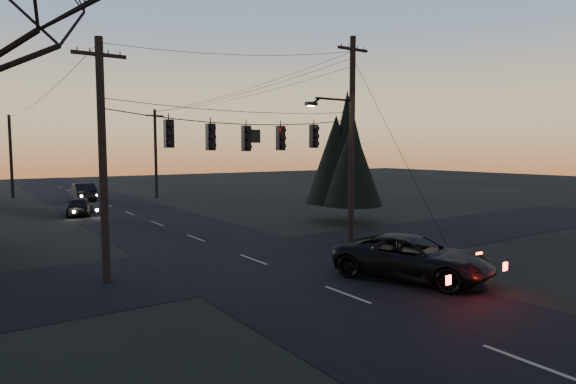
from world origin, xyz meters
TOP-DOWN VIEW (x-y plane):
  - ground_plane at (0.00, 0.00)m, footprint 160.00×160.00m
  - main_road at (0.00, 20.00)m, footprint 8.00×120.00m
  - cross_road at (0.00, 10.00)m, footprint 60.00×7.00m
  - utility_pole_right at (5.50, 10.00)m, footprint 5.00×0.30m
  - utility_pole_left at (-6.00, 10.00)m, footprint 1.80×0.30m
  - utility_pole_far_r at (5.50, 38.00)m, footprint 1.80×0.30m
  - utility_pole_far_l at (-6.00, 46.00)m, footprint 0.30×0.30m
  - span_signal_assembly at (-0.24, 10.00)m, footprint 11.50×0.44m
  - evergreen_right at (10.51, 15.63)m, footprint 4.04×4.04m
  - suv_near at (3.20, 4.11)m, footprint 4.49×6.16m
  - sedan_oncoming_a at (-3.20, 29.01)m, footprint 2.55×4.17m
  - sedan_oncoming_b at (-0.85, 39.60)m, footprint 1.96×4.94m

SIDE VIEW (x-z plane):
  - ground_plane at x=0.00m, z-range 0.00..0.00m
  - utility_pole_right at x=5.50m, z-range -5.00..5.00m
  - utility_pole_left at x=-6.00m, z-range -4.25..4.25m
  - utility_pole_far_r at x=5.50m, z-range -4.25..4.25m
  - utility_pole_far_l at x=-6.00m, z-range -4.00..4.00m
  - cross_road at x=0.00m, z-range 0.00..0.02m
  - main_road at x=0.00m, z-range 0.00..0.02m
  - sedan_oncoming_a at x=-3.20m, z-range 0.00..1.33m
  - suv_near at x=3.20m, z-range 0.00..1.56m
  - sedan_oncoming_b at x=-0.85m, z-range 0.00..1.60m
  - evergreen_right at x=10.51m, z-range 0.59..8.81m
  - span_signal_assembly at x=-0.24m, z-range 4.39..6.02m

